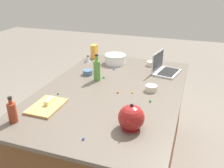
{
  "coord_description": "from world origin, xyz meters",
  "views": [
    {
      "loc": [
        1.93,
        0.67,
        1.85
      ],
      "look_at": [
        0.0,
        0.0,
        0.95
      ],
      "focal_mm": 39.86,
      "sensor_mm": 36.0,
      "label": 1
    }
  ],
  "objects": [
    {
      "name": "cutting_board",
      "position": [
        0.49,
        -0.37,
        0.91
      ],
      "size": [
        0.31,
        0.22,
        0.02
      ],
      "primitive_type": "cube",
      "color": "tan",
      "rests_on": "island_counter"
    },
    {
      "name": "butter_stick_left",
      "position": [
        0.45,
        -0.37,
        0.94
      ],
      "size": [
        0.11,
        0.04,
        0.04
      ],
      "primitive_type": "cube",
      "rotation": [
        0.0,
        0.0,
        0.05
      ],
      "color": "#F4E58C",
      "rests_on": "cutting_board"
    },
    {
      "name": "candy_1",
      "position": [
        0.26,
        -0.41,
        0.91
      ],
      "size": [
        0.02,
        0.02,
        0.02
      ],
      "primitive_type": "sphere",
      "color": "green",
      "rests_on": "island_counter"
    },
    {
      "name": "bottle_soy",
      "position": [
        0.74,
        -0.48,
        0.98
      ],
      "size": [
        0.06,
        0.06,
        0.19
      ],
      "color": "maroon",
      "rests_on": "island_counter"
    },
    {
      "name": "ground_plane",
      "position": [
        0.0,
        0.0,
        0.0
      ],
      "size": [
        12.0,
        12.0,
        0.0
      ],
      "primitive_type": "plane",
      "color": "slate"
    },
    {
      "name": "candy_0",
      "position": [
        0.13,
        0.38,
        0.91
      ],
      "size": [
        0.02,
        0.02,
        0.02
      ],
      "primitive_type": "sphere",
      "color": "green",
      "rests_on": "island_counter"
    },
    {
      "name": "mixing_bowl_large",
      "position": [
        -0.69,
        -0.2,
        0.96
      ],
      "size": [
        0.25,
        0.25,
        0.11
      ],
      "color": "white",
      "rests_on": "island_counter"
    },
    {
      "name": "candy_6",
      "position": [
        0.06,
        0.08,
        0.91
      ],
      "size": [
        0.02,
        0.02,
        0.02
      ],
      "primitive_type": "sphere",
      "color": "orange",
      "rests_on": "island_counter"
    },
    {
      "name": "candy_3",
      "position": [
        0.78,
        0.08,
        0.91
      ],
      "size": [
        0.02,
        0.02,
        0.02
      ],
      "primitive_type": "sphere",
      "color": "blue",
      "rests_on": "island_counter"
    },
    {
      "name": "ramekin_medium",
      "position": [
        -0.08,
        0.34,
        0.93
      ],
      "size": [
        0.1,
        0.1,
        0.05
      ],
      "primitive_type": "cylinder",
      "color": "beige",
      "rests_on": "island_counter"
    },
    {
      "name": "island_counter",
      "position": [
        0.0,
        0.0,
        0.45
      ],
      "size": [
        1.91,
        1.23,
        0.9
      ],
      "color": "brown",
      "rests_on": "ground"
    },
    {
      "name": "ramekin_small",
      "position": [
        -0.75,
        0.21,
        0.92
      ],
      "size": [
        0.1,
        0.1,
        0.05
      ],
      "primitive_type": "cylinder",
      "color": "beige",
      "rests_on": "island_counter"
    },
    {
      "name": "candy_5",
      "position": [
        -0.48,
        -0.15,
        0.91
      ],
      "size": [
        0.02,
        0.02,
        0.02
      ],
      "primitive_type": "sphere",
      "color": "blue",
      "rests_on": "island_counter"
    },
    {
      "name": "candy_4",
      "position": [
        0.02,
        0.2,
        0.91
      ],
      "size": [
        0.02,
        0.02,
        0.02
      ],
      "primitive_type": "sphere",
      "color": "yellow",
      "rests_on": "island_counter"
    },
    {
      "name": "candy_2",
      "position": [
        -0.22,
        -0.16,
        0.91
      ],
      "size": [
        0.02,
        0.02,
        0.02
      ],
      "primitive_type": "sphere",
      "color": "green",
      "rests_on": "island_counter"
    },
    {
      "name": "laptop",
      "position": [
        -0.57,
        0.38,
        0.95
      ],
      "size": [
        0.35,
        0.29,
        0.22
      ],
      "color": "#B7B7BC",
      "rests_on": "island_counter"
    },
    {
      "name": "kitchen_timer",
      "position": [
        -0.64,
        -0.52,
        0.94
      ],
      "size": [
        0.07,
        0.07,
        0.08
      ],
      "color": "#B2B2B7",
      "rests_on": "island_counter"
    },
    {
      "name": "kettle",
      "position": [
        0.55,
        0.33,
        0.98
      ],
      "size": [
        0.21,
        0.18,
        0.2
      ],
      "color": "maroon",
      "rests_on": "island_counter"
    },
    {
      "name": "bottle_olive",
      "position": [
        -0.15,
        -0.21,
        1.01
      ],
      "size": [
        0.07,
        0.07,
        0.26
      ],
      "color": "#4C8C38",
      "rests_on": "island_counter"
    },
    {
      "name": "candy_bag",
      "position": [
        -0.79,
        -0.51,
        0.99
      ],
      "size": [
        0.09,
        0.06,
        0.17
      ],
      "primitive_type": "cube",
      "color": "gold",
      "rests_on": "island_counter"
    },
    {
      "name": "ramekin_wide",
      "position": [
        -0.26,
        -0.36,
        0.93
      ],
      "size": [
        0.1,
        0.1,
        0.05
      ],
      "primitive_type": "cylinder",
      "color": "slate",
      "rests_on": "island_counter"
    }
  ]
}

